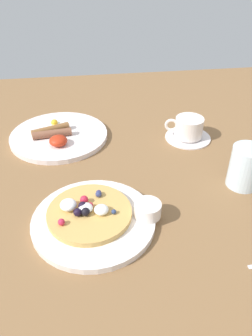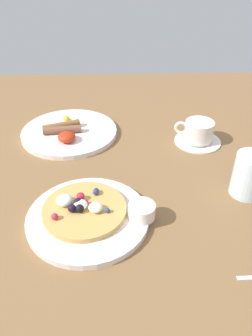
# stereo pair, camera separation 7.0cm
# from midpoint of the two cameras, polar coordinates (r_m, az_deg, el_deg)

# --- Properties ---
(ground_plane) EXTENTS (2.04, 1.47, 0.03)m
(ground_plane) POSITION_cam_midpoint_polar(r_m,az_deg,el_deg) (0.79, 1.26, -3.85)
(ground_plane) COLOR brown
(pancake_plate) EXTENTS (0.25, 0.25, 0.01)m
(pancake_plate) POSITION_cam_midpoint_polar(r_m,az_deg,el_deg) (0.69, -3.88, -8.66)
(pancake_plate) COLOR white
(pancake_plate) RESTS_ON ground_plane
(pancake_with_berries) EXTENTS (0.17, 0.17, 0.03)m
(pancake_with_berries) POSITION_cam_midpoint_polar(r_m,az_deg,el_deg) (0.68, -4.68, -7.10)
(pancake_with_berries) COLOR tan
(pancake_with_berries) RESTS_ON pancake_plate
(syrup_ramekin) EXTENTS (0.06, 0.06, 0.03)m
(syrup_ramekin) POSITION_cam_midpoint_polar(r_m,az_deg,el_deg) (0.67, 5.51, -7.45)
(syrup_ramekin) COLOR white
(syrup_ramekin) RESTS_ON pancake_plate
(breakfast_plate) EXTENTS (0.28, 0.28, 0.01)m
(breakfast_plate) POSITION_cam_midpoint_polar(r_m,az_deg,el_deg) (0.98, -7.86, 6.06)
(breakfast_plate) COLOR white
(breakfast_plate) RESTS_ON ground_plane
(fried_breakfast) EXTENTS (0.11, 0.17, 0.03)m
(fried_breakfast) POSITION_cam_midpoint_polar(r_m,az_deg,el_deg) (0.96, -8.71, 6.55)
(fried_breakfast) COLOR brown
(fried_breakfast) RESTS_ON breakfast_plate
(coffee_saucer) EXTENTS (0.13, 0.13, 0.01)m
(coffee_saucer) POSITION_cam_midpoint_polar(r_m,az_deg,el_deg) (0.96, 14.11, 4.52)
(coffee_saucer) COLOR silver
(coffee_saucer) RESTS_ON ground_plane
(coffee_cup) EXTENTS (0.11, 0.08, 0.05)m
(coffee_cup) POSITION_cam_midpoint_polar(r_m,az_deg,el_deg) (0.95, 14.30, 6.22)
(coffee_cup) COLOR white
(coffee_cup) RESTS_ON coffee_saucer
(water_glass) EXTENTS (0.07, 0.07, 0.10)m
(water_glass) POSITION_cam_midpoint_polar(r_m,az_deg,el_deg) (0.78, 22.74, -1.22)
(water_glass) COLOR silver
(water_glass) RESTS_ON ground_plane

